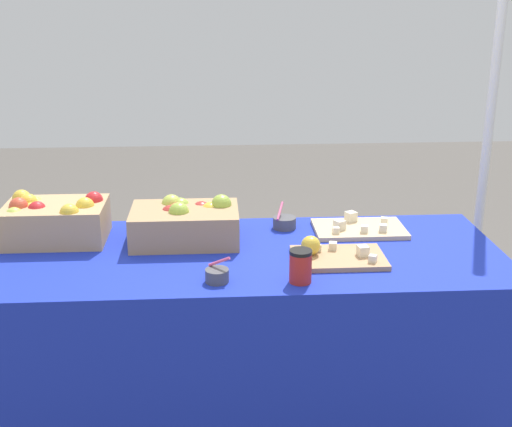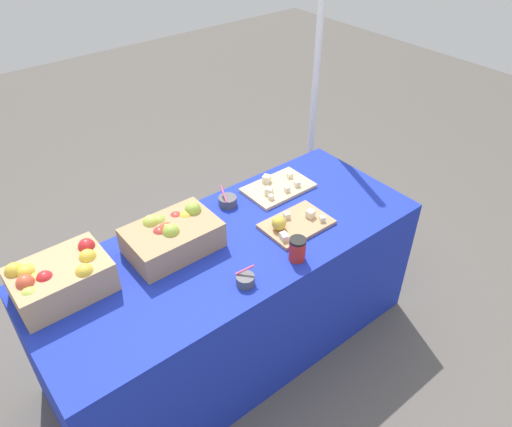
% 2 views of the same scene
% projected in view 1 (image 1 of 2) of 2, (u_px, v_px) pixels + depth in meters
% --- Properties ---
extents(ground_plane, '(10.00, 10.00, 0.00)m').
position_uv_depth(ground_plane, '(248.00, 421.00, 2.76)').
color(ground_plane, '#56514C').
extents(table, '(1.90, 0.76, 0.74)m').
position_uv_depth(table, '(248.00, 340.00, 2.64)').
color(table, '#192DB7').
rests_on(table, ground_plane).
extents(apple_crate_left, '(0.38, 0.27, 0.18)m').
position_uv_depth(apple_crate_left, '(53.00, 219.00, 2.62)').
color(apple_crate_left, tan).
rests_on(apple_crate_left, table).
extents(apple_crate_middle, '(0.41, 0.27, 0.17)m').
position_uv_depth(apple_crate_middle, '(186.00, 222.00, 2.61)').
color(apple_crate_middle, tan).
rests_on(apple_crate_middle, table).
extents(cutting_board_front, '(0.33, 0.23, 0.09)m').
position_uv_depth(cutting_board_front, '(333.00, 255.00, 2.44)').
color(cutting_board_front, tan).
rests_on(cutting_board_front, table).
extents(cutting_board_back, '(0.36, 0.23, 0.06)m').
position_uv_depth(cutting_board_back, '(359.00, 228.00, 2.73)').
color(cutting_board_back, '#D1B284').
rests_on(cutting_board_back, table).
extents(sample_bowl_near, '(0.09, 0.10, 0.10)m').
position_uv_depth(sample_bowl_near, '(284.00, 222.00, 2.77)').
color(sample_bowl_near, '#4C4C51').
rests_on(sample_bowl_near, table).
extents(sample_bowl_mid, '(0.09, 0.08, 0.09)m').
position_uv_depth(sample_bowl_mid, '(217.00, 275.00, 2.27)').
color(sample_bowl_mid, '#4C4C51').
rests_on(sample_bowl_mid, table).
extents(coffee_cup, '(0.08, 0.08, 0.11)m').
position_uv_depth(coffee_cup, '(301.00, 266.00, 2.25)').
color(coffee_cup, red).
rests_on(coffee_cup, table).
extents(tent_pole, '(0.04, 0.04, 2.18)m').
position_uv_depth(tent_pole, '(489.00, 122.00, 3.07)').
color(tent_pole, white).
rests_on(tent_pole, ground_plane).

